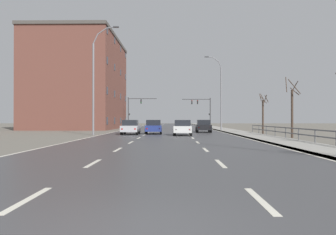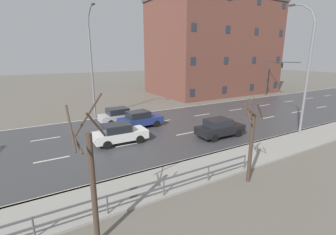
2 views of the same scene
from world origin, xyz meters
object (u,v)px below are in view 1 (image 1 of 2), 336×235
traffic_signal_left (134,107)px  car_near_right (131,127)px  car_near_left (203,126)px  street_lamp_left_bank (95,82)px  street_lamp_midground (220,94)px  traffic_signal_right (203,107)px  car_distant (153,127)px  car_far_left (183,128)px  brick_building (80,84)px

traffic_signal_left → car_near_right: bearing=-83.9°
car_near_left → street_lamp_left_bank: bearing=-147.4°
street_lamp_midground → car_near_right: size_ratio=2.60×
street_lamp_midground → traffic_signal_right: street_lamp_midground is taller
car_distant → car_near_left: 7.50m
traffic_signal_left → car_far_left: traffic_signal_left is taller
traffic_signal_right → car_near_left: traffic_signal_right is taller
car_near_right → street_lamp_midground: bearing=45.3°
car_far_left → street_lamp_midground: bearing=68.9°
car_near_right → brick_building: brick_building is taller
car_distant → traffic_signal_left: bearing=99.1°
street_lamp_midground → car_near_right: street_lamp_midground is taller
traffic_signal_left → car_distant: bearing=-78.5°
street_lamp_left_bank → traffic_signal_left: street_lamp_left_bank is taller
street_lamp_left_bank → brick_building: size_ratio=0.53×
street_lamp_midground → car_far_left: 15.77m
street_lamp_left_bank → brick_building: 25.07m
traffic_signal_left → car_near_right: traffic_signal_left is taller
traffic_signal_left → street_lamp_left_bank: bearing=-91.1°
traffic_signal_right → car_distant: 28.31m
car_distant → car_near_right: bearing=-156.6°
traffic_signal_right → car_near_right: size_ratio=1.40×
street_lamp_midground → car_far_left: bearing=-112.7°
traffic_signal_right → car_near_right: (-10.42, -28.12, -3.21)m
traffic_signal_right → car_distant: (-8.02, -26.96, -3.21)m
traffic_signal_right → brick_building: size_ratio=0.27×
car_near_left → car_far_left: (-2.84, -7.68, 0.00)m
car_near_left → brick_building: bearing=142.2°
street_lamp_left_bank → car_far_left: bearing=-3.0°
street_lamp_left_bank → brick_building: brick_building is taller
street_lamp_midground → traffic_signal_left: bearing=132.8°
traffic_signal_left → brick_building: 11.09m
car_near_right → street_lamp_left_bank: bearing=-157.7°
car_near_right → car_near_left: same height
car_distant → car_near_left: (5.98, 4.53, 0.00)m
street_lamp_left_bank → car_distant: size_ratio=2.70×
street_lamp_midground → car_far_left: street_lamp_midground is taller
street_lamp_left_bank → street_lamp_midground: bearing=42.2°
car_distant → street_lamp_left_bank: bearing=-158.0°
street_lamp_left_bank → car_distant: street_lamp_left_bank is taller
car_near_right → brick_building: (-11.73, 22.03, 7.13)m
car_near_left → brick_building: size_ratio=0.19×
street_lamp_left_bank → car_near_left: 14.66m
street_lamp_left_bank → car_distant: (5.89, 2.68, -4.69)m
street_lamp_midground → car_distant: street_lamp_midground is taller
street_lamp_midground → traffic_signal_left: size_ratio=1.84×
street_lamp_midground → brick_building: brick_building is taller
car_far_left → brick_building: (-17.28, 24.02, 7.13)m
street_lamp_midground → car_near_right: 17.11m
car_near_right → car_distant: same height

